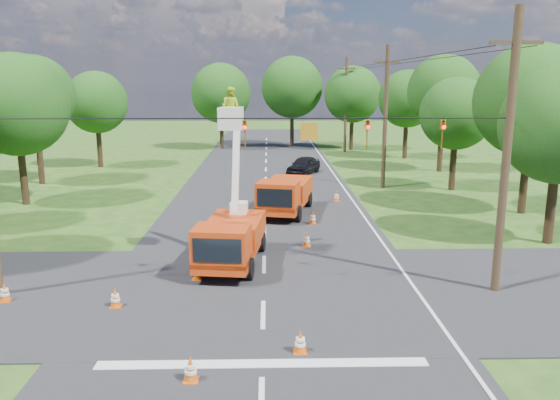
{
  "coord_description": "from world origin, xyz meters",
  "views": [
    {
      "loc": [
        0.18,
        -16.69,
        7.55
      ],
      "look_at": [
        0.69,
        5.89,
        2.6
      ],
      "focal_mm": 35.0,
      "sensor_mm": 36.0,
      "label": 1
    }
  ],
  "objects_px": {
    "traffic_cone_2": "(307,239)",
    "traffic_cone_8": "(197,272)",
    "bucket_truck": "(231,229)",
    "tree_far_b": "(292,87)",
    "tree_far_a": "(221,93)",
    "pole_right_mid": "(385,116)",
    "traffic_cone_0": "(191,369)",
    "tree_far_c": "(352,95)",
    "traffic_cone_4": "(115,298)",
    "tree_left_e": "(34,96)",
    "second_truck": "(285,194)",
    "tree_left_f": "(96,103)",
    "tree_right_c": "(456,114)",
    "traffic_cone_1": "(300,342)",
    "ground_worker": "(215,251)",
    "traffic_cone_7": "(336,196)",
    "distant_car": "(304,165)",
    "pole_right_far": "(346,104)",
    "tree_left_d": "(16,105)",
    "tree_right_e": "(407,99)",
    "traffic_cone_3": "(313,218)",
    "pole_right_near": "(507,153)",
    "tree_right_b": "(532,101)",
    "tree_right_d": "(444,91)",
    "traffic_cone_5": "(5,292)"
  },
  "relations": [
    {
      "from": "ground_worker",
      "to": "tree_right_b",
      "type": "height_order",
      "value": "tree_right_b"
    },
    {
      "from": "tree_right_d",
      "to": "tree_right_c",
      "type": "bearing_deg",
      "value": -101.31
    },
    {
      "from": "tree_far_c",
      "to": "tree_left_d",
      "type": "bearing_deg",
      "value": -132.22
    },
    {
      "from": "tree_left_d",
      "to": "tree_left_e",
      "type": "distance_m",
      "value": 7.24
    },
    {
      "from": "tree_left_f",
      "to": "tree_right_c",
      "type": "xyz_separation_m",
      "value": [
        28.0,
        -11.0,
        -0.37
      ]
    },
    {
      "from": "pole_right_far",
      "to": "tree_right_d",
      "type": "bearing_deg",
      "value": -64.14
    },
    {
      "from": "second_truck",
      "to": "tree_far_a",
      "type": "xyz_separation_m",
      "value": [
        -6.15,
        31.07,
        5.02
      ]
    },
    {
      "from": "traffic_cone_8",
      "to": "tree_left_d",
      "type": "distance_m",
      "value": 19.38
    },
    {
      "from": "traffic_cone_2",
      "to": "traffic_cone_8",
      "type": "bearing_deg",
      "value": -136.86
    },
    {
      "from": "bucket_truck",
      "to": "traffic_cone_3",
      "type": "distance_m",
      "value": 7.74
    },
    {
      "from": "ground_worker",
      "to": "traffic_cone_7",
      "type": "xyz_separation_m",
      "value": [
        6.48,
        12.92,
        -0.53
      ]
    },
    {
      "from": "distant_car",
      "to": "traffic_cone_8",
      "type": "height_order",
      "value": "distant_car"
    },
    {
      "from": "traffic_cone_0",
      "to": "traffic_cone_4",
      "type": "height_order",
      "value": "same"
    },
    {
      "from": "traffic_cone_4",
      "to": "tree_far_a",
      "type": "bearing_deg",
      "value": 89.98
    },
    {
      "from": "bucket_truck",
      "to": "traffic_cone_0",
      "type": "height_order",
      "value": "bucket_truck"
    },
    {
      "from": "traffic_cone_8",
      "to": "pole_right_far",
      "type": "height_order",
      "value": "pole_right_far"
    },
    {
      "from": "tree_right_c",
      "to": "tree_far_a",
      "type": "distance_m",
      "value": 30.13
    },
    {
      "from": "distant_car",
      "to": "pole_right_far",
      "type": "bearing_deg",
      "value": 94.25
    },
    {
      "from": "tree_far_a",
      "to": "pole_right_mid",
      "type": "bearing_deg",
      "value": -59.59
    },
    {
      "from": "second_truck",
      "to": "traffic_cone_2",
      "type": "relative_size",
      "value": 8.88
    },
    {
      "from": "traffic_cone_5",
      "to": "tree_right_c",
      "type": "bearing_deg",
      "value": 41.53
    },
    {
      "from": "traffic_cone_3",
      "to": "pole_right_near",
      "type": "bearing_deg",
      "value": -58.45
    },
    {
      "from": "traffic_cone_0",
      "to": "tree_left_e",
      "type": "height_order",
      "value": "tree_left_e"
    },
    {
      "from": "traffic_cone_2",
      "to": "tree_left_e",
      "type": "xyz_separation_m",
      "value": [
        -18.76,
        16.46,
        6.13
      ]
    },
    {
      "from": "tree_far_b",
      "to": "traffic_cone_1",
      "type": "bearing_deg",
      "value": -92.23
    },
    {
      "from": "traffic_cone_1",
      "to": "tree_right_e",
      "type": "xyz_separation_m",
      "value": [
        12.73,
        39.56,
        5.45
      ]
    },
    {
      "from": "traffic_cone_0",
      "to": "tree_far_a",
      "type": "bearing_deg",
      "value": 93.72
    },
    {
      "from": "traffic_cone_2",
      "to": "tree_left_f",
      "type": "xyz_separation_m",
      "value": [
        -16.76,
        24.46,
        5.33
      ]
    },
    {
      "from": "traffic_cone_5",
      "to": "tree_far_c",
      "type": "xyz_separation_m",
      "value": [
        18.5,
        42.66,
        5.7
      ]
    },
    {
      "from": "traffic_cone_7",
      "to": "pole_right_near",
      "type": "height_order",
      "value": "pole_right_near"
    },
    {
      "from": "traffic_cone_0",
      "to": "traffic_cone_2",
      "type": "xyz_separation_m",
      "value": [
        3.78,
        11.53,
        0.0
      ]
    },
    {
      "from": "traffic_cone_2",
      "to": "tree_right_b",
      "type": "xyz_separation_m",
      "value": [
        13.04,
        6.46,
        6.08
      ]
    },
    {
      "from": "second_truck",
      "to": "traffic_cone_1",
      "type": "distance_m",
      "value": 16.51
    },
    {
      "from": "traffic_cone_0",
      "to": "tree_right_d",
      "type": "height_order",
      "value": "tree_right_d"
    },
    {
      "from": "ground_worker",
      "to": "tree_right_d",
      "type": "xyz_separation_m",
      "value": [
        16.75,
        24.73,
        5.78
      ]
    },
    {
      "from": "traffic_cone_3",
      "to": "tree_far_c",
      "type": "xyz_separation_m",
      "value": [
        6.92,
        32.36,
        5.7
      ]
    },
    {
      "from": "second_truck",
      "to": "traffic_cone_7",
      "type": "distance_m",
      "value": 4.77
    },
    {
      "from": "traffic_cone_0",
      "to": "tree_far_c",
      "type": "distance_m",
      "value": 49.63
    },
    {
      "from": "tree_left_e",
      "to": "traffic_cone_8",
      "type": "bearing_deg",
      "value": -55.55
    },
    {
      "from": "traffic_cone_0",
      "to": "tree_left_d",
      "type": "xyz_separation_m",
      "value": [
        -13.18,
        20.99,
        5.77
      ]
    },
    {
      "from": "second_truck",
      "to": "tree_right_b",
      "type": "xyz_separation_m",
      "value": [
        13.85,
        0.07,
        5.27
      ]
    },
    {
      "from": "traffic_cone_8",
      "to": "tree_right_b",
      "type": "height_order",
      "value": "tree_right_b"
    },
    {
      "from": "pole_right_mid",
      "to": "tree_far_a",
      "type": "distance_m",
      "value": 26.69
    },
    {
      "from": "traffic_cone_7",
      "to": "pole_right_near",
      "type": "distance_m",
      "value": 16.4
    },
    {
      "from": "traffic_cone_5",
      "to": "pole_right_far",
      "type": "xyz_separation_m",
      "value": [
        17.5,
        40.66,
        4.75
      ]
    },
    {
      "from": "pole_right_far",
      "to": "tree_left_d",
      "type": "distance_m",
      "value": 34.33
    },
    {
      "from": "traffic_cone_4",
      "to": "tree_left_e",
      "type": "xyz_separation_m",
      "value": [
        -11.78,
        23.24,
        6.13
      ]
    },
    {
      "from": "pole_right_mid",
      "to": "traffic_cone_4",
      "type": "bearing_deg",
      "value": -122.47
    },
    {
      "from": "bucket_truck",
      "to": "tree_far_b",
      "type": "height_order",
      "value": "tree_far_b"
    },
    {
      "from": "tree_right_c",
      "to": "tree_right_b",
      "type": "bearing_deg",
      "value": -75.58
    }
  ]
}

